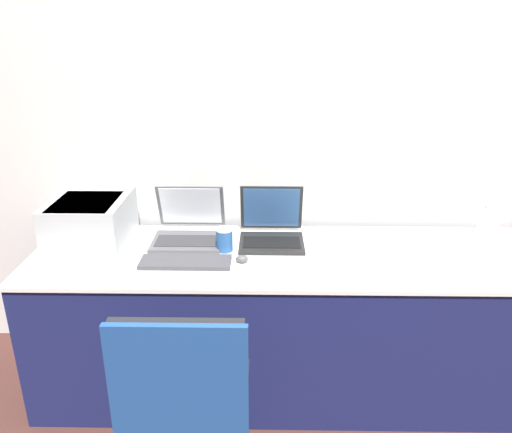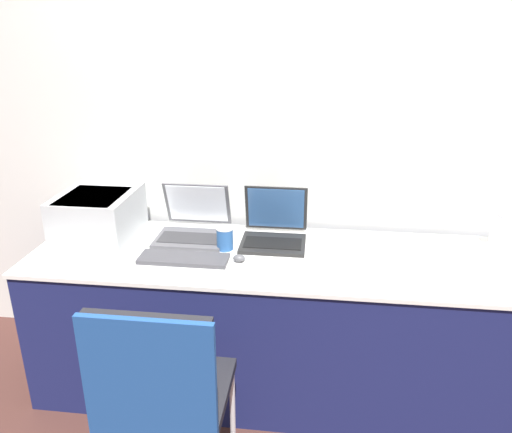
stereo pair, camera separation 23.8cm
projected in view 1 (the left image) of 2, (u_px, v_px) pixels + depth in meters
The scene contains 11 objects.
ground_plane at pixel (286, 430), 2.36m from camera, with size 14.00×14.00×0.00m, color #472823.
wall_back at pixel (286, 125), 2.63m from camera, with size 8.00×0.05×2.60m.
table at pixel (285, 321), 2.55m from camera, with size 2.47×0.72×0.76m.
printer at pixel (91, 220), 2.48m from camera, with size 0.36×0.43×0.24m.
laptop_left at pixel (189, 228), 2.57m from camera, with size 0.35×0.36×0.26m.
laptop_right at pixel (271, 230), 2.55m from camera, with size 0.32×0.32×0.27m.
external_keyboard at pixel (186, 262), 2.31m from camera, with size 0.42×0.14×0.02m.
coffee_cup at pixel (224, 240), 2.43m from camera, with size 0.08×0.08×0.12m.
mouse at pixel (242, 259), 2.32m from camera, with size 0.06×0.04×0.04m.
metal_pitcher at pixel (489, 221), 2.57m from camera, with size 0.11×0.11×0.21m.
chair at pixel (185, 395), 1.71m from camera, with size 0.44×0.46×0.95m.
Camera 1 is at (-0.11, -1.84, 1.79)m, focal length 35.00 mm.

